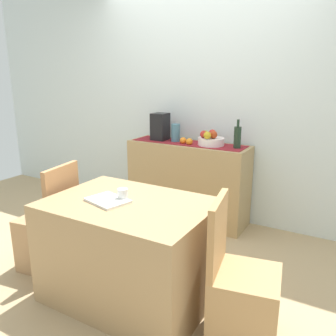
# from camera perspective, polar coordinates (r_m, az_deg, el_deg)

# --- Properties ---
(ground_plane) EXTENTS (6.40, 6.40, 0.02)m
(ground_plane) POSITION_cam_1_polar(r_m,az_deg,el_deg) (3.27, -3.56, -14.15)
(ground_plane) COLOR tan
(ground_plane) RESTS_ON ground
(room_wall_rear) EXTENTS (6.40, 0.06, 2.70)m
(room_wall_rear) POSITION_cam_1_polar(r_m,az_deg,el_deg) (3.90, 5.91, 11.56)
(room_wall_rear) COLOR silver
(room_wall_rear) RESTS_ON ground
(sideboard_console) EXTENTS (1.32, 0.42, 0.87)m
(sideboard_console) POSITION_cam_1_polar(r_m,az_deg,el_deg) (3.85, 3.25, -2.29)
(sideboard_console) COLOR tan
(sideboard_console) RESTS_ON ground
(table_runner) EXTENTS (1.25, 0.32, 0.01)m
(table_runner) POSITION_cam_1_polar(r_m,az_deg,el_deg) (3.75, 3.35, 4.13)
(table_runner) COLOR maroon
(table_runner) RESTS_ON sideboard_console
(fruit_bowl) EXTENTS (0.27, 0.27, 0.08)m
(fruit_bowl) POSITION_cam_1_polar(r_m,az_deg,el_deg) (3.63, 7.09, 4.34)
(fruit_bowl) COLOR white
(fruit_bowl) RESTS_ON table_runner
(apple_right) EXTENTS (0.08, 0.08, 0.08)m
(apple_right) POSITION_cam_1_polar(r_m,az_deg,el_deg) (3.58, 7.48, 5.43)
(apple_right) COLOR #AD3817
(apple_right) RESTS_ON fruit_bowl
(apple_front) EXTENTS (0.08, 0.08, 0.08)m
(apple_front) POSITION_cam_1_polar(r_m,az_deg,el_deg) (3.67, 7.27, 5.68)
(apple_front) COLOR red
(apple_front) RESTS_ON fruit_bowl
(apple_upper) EXTENTS (0.08, 0.08, 0.08)m
(apple_upper) POSITION_cam_1_polar(r_m,az_deg,el_deg) (3.61, 5.87, 5.53)
(apple_upper) COLOR red
(apple_upper) RESTS_ON fruit_bowl
(apple_left) EXTENTS (0.07, 0.07, 0.07)m
(apple_left) POSITION_cam_1_polar(r_m,az_deg,el_deg) (3.68, 6.13, 5.65)
(apple_left) COLOR #98A52E
(apple_left) RESTS_ON fruit_bowl
(apple_center) EXTENTS (0.08, 0.08, 0.08)m
(apple_center) POSITION_cam_1_polar(r_m,az_deg,el_deg) (3.54, 6.47, 5.34)
(apple_center) COLOR gold
(apple_center) RESTS_ON fruit_bowl
(wine_bottle) EXTENTS (0.07, 0.07, 0.29)m
(wine_bottle) POSITION_cam_1_polar(r_m,az_deg,el_deg) (3.52, 11.32, 4.99)
(wine_bottle) COLOR #203524
(wine_bottle) RESTS_ON sideboard_console
(coffee_maker) EXTENTS (0.16, 0.18, 0.30)m
(coffee_maker) POSITION_cam_1_polar(r_m,az_deg,el_deg) (3.89, -1.29, 6.77)
(coffee_maker) COLOR black
(coffee_maker) RESTS_ON sideboard_console
(ceramic_vase) EXTENTS (0.10, 0.10, 0.20)m
(ceramic_vase) POSITION_cam_1_polar(r_m,az_deg,el_deg) (3.80, 1.27, 5.76)
(ceramic_vase) COLOR teal
(ceramic_vase) RESTS_ON sideboard_console
(orange_loose_mid) EXTENTS (0.07, 0.07, 0.07)m
(orange_loose_mid) POSITION_cam_1_polar(r_m,az_deg,el_deg) (3.70, 2.48, 4.52)
(orange_loose_mid) COLOR orange
(orange_loose_mid) RESTS_ON sideboard_console
(orange_loose_end) EXTENTS (0.07, 0.07, 0.07)m
(orange_loose_end) POSITION_cam_1_polar(r_m,az_deg,el_deg) (3.65, 3.50, 4.35)
(orange_loose_end) COLOR orange
(orange_loose_end) RESTS_ON sideboard_console
(dining_table) EXTENTS (1.14, 0.81, 0.74)m
(dining_table) POSITION_cam_1_polar(r_m,az_deg,el_deg) (2.58, -6.25, -13.28)
(dining_table) COLOR tan
(dining_table) RESTS_ON ground
(open_book) EXTENTS (0.32, 0.27, 0.02)m
(open_book) POSITION_cam_1_polar(r_m,az_deg,el_deg) (2.44, -9.85, -5.26)
(open_book) COLOR white
(open_book) RESTS_ON dining_table
(coffee_cup) EXTENTS (0.07, 0.07, 0.08)m
(coffee_cup) POSITION_cam_1_polar(r_m,az_deg,el_deg) (2.45, -7.44, -4.33)
(coffee_cup) COLOR silver
(coffee_cup) RESTS_ON dining_table
(chair_near_window) EXTENTS (0.46, 0.46, 0.90)m
(chair_near_window) POSITION_cam_1_polar(r_m,az_deg,el_deg) (3.14, -18.78, -10.66)
(chair_near_window) COLOR tan
(chair_near_window) RESTS_ON ground
(chair_by_corner) EXTENTS (0.47, 0.47, 0.90)m
(chair_by_corner) POSITION_cam_1_polar(r_m,az_deg,el_deg) (2.30, 11.99, -20.37)
(chair_by_corner) COLOR tan
(chair_by_corner) RESTS_ON ground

